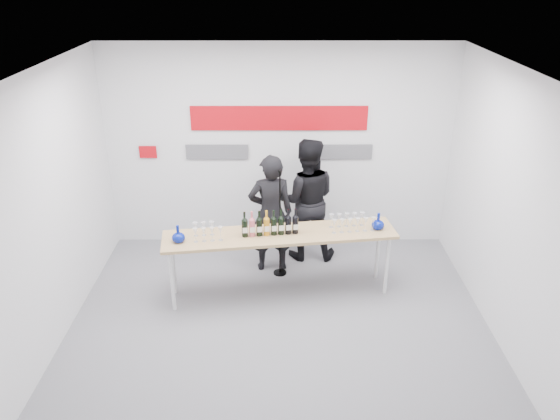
{
  "coord_description": "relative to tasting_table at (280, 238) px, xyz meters",
  "views": [
    {
      "loc": [
        -0.0,
        -5.55,
        3.99
      ],
      "look_at": [
        0.01,
        0.61,
        1.15
      ],
      "focal_mm": 35.0,
      "sensor_mm": 36.0,
      "label": 1
    }
  ],
  "objects": [
    {
      "name": "decanter_right",
      "position": [
        1.24,
        0.13,
        0.17
      ],
      "size": [
        0.16,
        0.16,
        0.21
      ],
      "primitive_type": null,
      "color": "navy",
      "rests_on": "tasting_table"
    },
    {
      "name": "ground",
      "position": [
        -0.01,
        -0.51,
        -0.81
      ],
      "size": [
        5.0,
        5.0,
        0.0
      ],
      "primitive_type": "plane",
      "color": "slate",
      "rests_on": "ground"
    },
    {
      "name": "wine_bottles",
      "position": [
        -0.12,
        -0.03,
        0.23
      ],
      "size": [
        0.71,
        0.17,
        0.33
      ],
      "rotation": [
        0.0,
        0.0,
        0.14
      ],
      "color": "black",
      "rests_on": "tasting_table"
    },
    {
      "name": "glasses_left",
      "position": [
        -0.9,
        -0.14,
        0.16
      ],
      "size": [
        0.38,
        0.25,
        0.18
      ],
      "color": "silver",
      "rests_on": "tasting_table"
    },
    {
      "name": "presenter_left",
      "position": [
        -0.12,
        0.65,
        0.03
      ],
      "size": [
        0.66,
        0.48,
        1.68
      ],
      "primitive_type": "imported",
      "rotation": [
        0.0,
        0.0,
        3.27
      ],
      "color": "black",
      "rests_on": "ground"
    },
    {
      "name": "tasting_table",
      "position": [
        0.0,
        0.0,
        0.0
      ],
      "size": [
        2.97,
        0.98,
        0.87
      ],
      "rotation": [
        0.0,
        0.0,
        0.14
      ],
      "color": "tan",
      "rests_on": "ground"
    },
    {
      "name": "back_wall",
      "position": [
        -0.01,
        1.49,
        0.69
      ],
      "size": [
        5.0,
        0.04,
        3.0
      ],
      "primitive_type": "cube",
      "color": "silver",
      "rests_on": "ground"
    },
    {
      "name": "decanter_left",
      "position": [
        -1.23,
        -0.21,
        0.17
      ],
      "size": [
        0.16,
        0.16,
        0.21
      ],
      "primitive_type": null,
      "color": "navy",
      "rests_on": "tasting_table"
    },
    {
      "name": "presenter_right",
      "position": [
        0.37,
        1.0,
        0.09
      ],
      "size": [
        0.88,
        0.69,
        1.79
      ],
      "primitive_type": "imported",
      "rotation": [
        0.0,
        0.0,
        3.13
      ],
      "color": "black",
      "rests_on": "ground"
    },
    {
      "name": "signage",
      "position": [
        -0.07,
        1.46,
        1.0
      ],
      "size": [
        3.38,
        0.02,
        0.79
      ],
      "color": "#B50710",
      "rests_on": "back_wall"
    },
    {
      "name": "glasses_right",
      "position": [
        0.89,
        0.12,
        0.16
      ],
      "size": [
        0.58,
        0.28,
        0.18
      ],
      "color": "silver",
      "rests_on": "tasting_table"
    },
    {
      "name": "mic_stand",
      "position": [
        0.0,
        0.48,
        -0.33
      ],
      "size": [
        0.18,
        0.18,
        1.56
      ],
      "rotation": [
        0.0,
        0.0,
        0.16
      ],
      "color": "black",
      "rests_on": "ground"
    }
  ]
}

